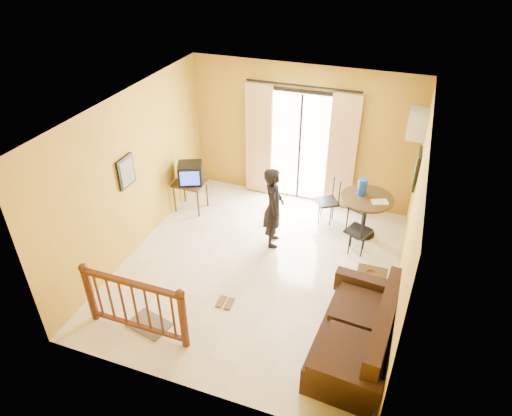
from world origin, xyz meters
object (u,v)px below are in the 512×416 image
(television, at_px, (190,173))
(sofa, at_px, (359,337))
(standing_person, at_px, (273,207))
(coffee_table, at_px, (369,288))
(dining_table, at_px, (366,205))

(television, bearing_deg, sofa, -57.74)
(sofa, bearing_deg, standing_person, 136.95)
(coffee_table, distance_m, standing_person, 2.13)
(dining_table, xyz_separation_m, coffee_table, (0.35, -1.76, -0.39))
(television, xyz_separation_m, sofa, (3.73, -2.54, -0.48))
(television, height_order, dining_table, television)
(television, height_order, sofa, television)
(sofa, bearing_deg, dining_table, 101.54)
(coffee_table, bearing_deg, sofa, -89.47)
(television, distance_m, standing_person, 1.94)
(coffee_table, height_order, sofa, sofa)
(sofa, bearing_deg, coffee_table, 94.86)
(coffee_table, bearing_deg, television, 158.78)
(television, bearing_deg, standing_person, -39.02)
(sofa, relative_size, standing_person, 1.31)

